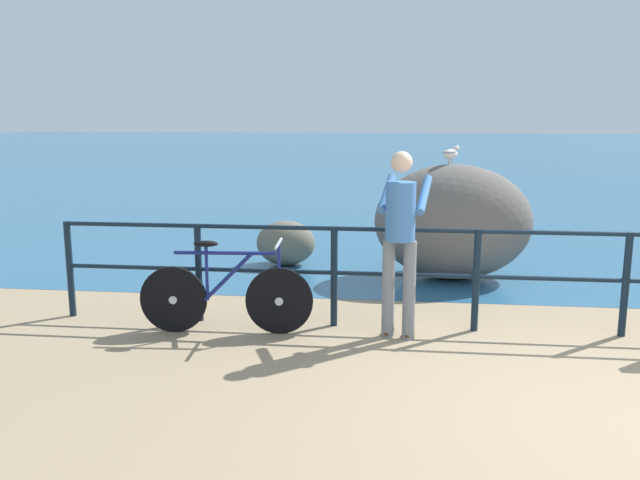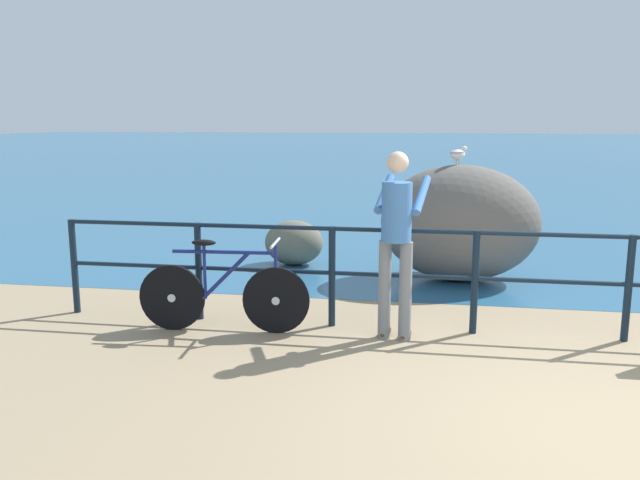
{
  "view_description": "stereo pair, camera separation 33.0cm",
  "coord_description": "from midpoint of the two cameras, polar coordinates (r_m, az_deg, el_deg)",
  "views": [
    {
      "loc": [
        -1.51,
        -4.36,
        2.07
      ],
      "look_at": [
        -2.29,
        2.32,
        0.81
      ],
      "focal_mm": 36.26,
      "sensor_mm": 36.0,
      "label": 1
    },
    {
      "loc": [
        -1.18,
        -4.31,
        2.07
      ],
      "look_at": [
        -2.29,
        2.32,
        0.81
      ],
      "focal_mm": 36.26,
      "sensor_mm": 36.0,
      "label": 2
    }
  ],
  "objects": [
    {
      "name": "ground_plane",
      "position": [
        24.47,
        9.84,
        5.53
      ],
      "size": [
        120.0,
        120.0,
        0.1
      ],
      "primitive_type": "cube",
      "color": "#937F60"
    },
    {
      "name": "sea_surface",
      "position": [
        52.28,
        8.23,
        8.28
      ],
      "size": [
        120.0,
        90.0,
        0.01
      ],
      "primitive_type": "cube",
      "color": "#285B7F",
      "rests_on": "ground_plane"
    },
    {
      "name": "breakwater_boulder_left",
      "position": [
        9.26,
        -4.06,
        -0.27
      ],
      "size": [
        0.84,
        0.65,
        0.64
      ],
      "color": "#646252",
      "rests_on": "ground"
    },
    {
      "name": "breakwater_boulder_main",
      "position": [
        8.54,
        10.54,
        1.57
      ],
      "size": [
        2.03,
        1.4,
        1.5
      ],
      "color": "#605B56",
      "rests_on": "ground"
    },
    {
      "name": "promenade_railing",
      "position": [
        6.55,
        18.35,
        -2.51
      ],
      "size": [
        9.87,
        0.07,
        1.02
      ],
      "color": "black",
      "rests_on": "ground_plane"
    },
    {
      "name": "seagull",
      "position": [
        8.48,
        10.36,
        7.55
      ],
      "size": [
        0.28,
        0.3,
        0.23
      ],
      "rotation": [
        0.0,
        0.0,
        0.83
      ],
      "color": "gold",
      "rests_on": "breakwater_boulder_main"
    },
    {
      "name": "bicycle",
      "position": [
        6.39,
        -9.73,
        -4.75
      ],
      "size": [
        1.7,
        0.48,
        0.92
      ],
      "rotation": [
        0.0,
        0.0,
        0.07
      ],
      "color": "black",
      "rests_on": "ground_plane"
    },
    {
      "name": "person_at_railing",
      "position": [
        6.07,
        5.56,
        0.38
      ],
      "size": [
        0.53,
        0.67,
        1.78
      ],
      "rotation": [
        0.0,
        0.0,
        1.38
      ],
      "color": "slate",
      "rests_on": "ground_plane"
    }
  ]
}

